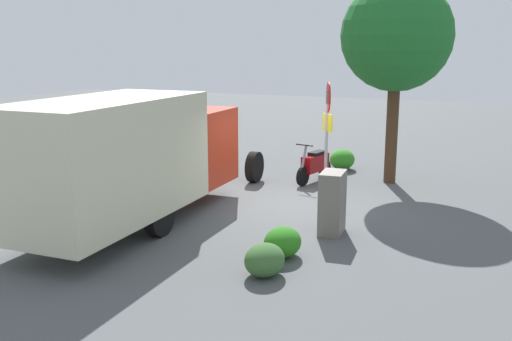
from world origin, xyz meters
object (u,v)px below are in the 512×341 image
(utility_cabinet, at_px, (332,203))
(motorcycle, at_px, (315,164))
(box_truck_near, at_px, (134,153))
(street_tree, at_px, (397,37))
(bike_rack_hoop, at_px, (337,213))
(stop_sign, at_px, (327,123))

(utility_cabinet, bearing_deg, motorcycle, -158.76)
(box_truck_near, bearing_deg, street_tree, -36.94)
(motorcycle, xyz_separation_m, bike_rack_hoop, (2.95, 1.46, -0.52))
(box_truck_near, xyz_separation_m, street_tree, (-6.22, 4.58, 2.57))
(street_tree, bearing_deg, bike_rack_hoop, -9.04)
(bike_rack_hoop, bearing_deg, utility_cabinet, 10.14)
(bike_rack_hoop, bearing_deg, stop_sign, -150.28)
(utility_cabinet, relative_size, bike_rack_hoop, 1.59)
(stop_sign, distance_m, street_tree, 3.64)
(stop_sign, bearing_deg, bike_rack_hoop, 29.72)
(motorcycle, bearing_deg, box_truck_near, -11.02)
(motorcycle, relative_size, stop_sign, 0.58)
(utility_cabinet, height_order, bike_rack_hoop, utility_cabinet)
(box_truck_near, height_order, bike_rack_hoop, box_truck_near)
(street_tree, bearing_deg, utility_cabinet, -3.56)
(box_truck_near, bearing_deg, utility_cabinet, -77.25)
(utility_cabinet, xyz_separation_m, bike_rack_hoop, (-1.49, -0.27, -0.67))
(stop_sign, bearing_deg, street_tree, 156.28)
(stop_sign, xyz_separation_m, utility_cabinet, (2.53, 0.86, -1.36))
(stop_sign, xyz_separation_m, street_tree, (-2.69, 1.18, 2.14))
(stop_sign, relative_size, utility_cabinet, 2.26)
(stop_sign, height_order, bike_rack_hoop, stop_sign)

